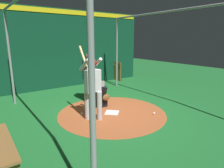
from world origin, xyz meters
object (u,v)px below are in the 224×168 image
bat_rack (116,71)px  baseball_1 (82,114)px  baseball_0 (154,113)px  umpire (89,75)px  home_plate (112,112)px  batter (92,83)px  catcher (100,96)px

bat_rack → baseball_1: bearing=-48.4°
baseball_0 → baseball_1: (-1.30, -1.84, 0.00)m
umpire → baseball_1: bearing=-41.0°
home_plate → baseball_1: baseball_1 is taller
home_plate → bat_rack: size_ratio=0.40×
umpire → bat_rack: umpire is taller
bat_rack → baseball_0: bearing=-24.1°
batter → home_plate: bearing=95.7°
baseball_0 → umpire: bearing=-156.0°
catcher → bat_rack: 4.51m
umpire → baseball_0: (2.26, 1.01, -0.99)m
umpire → baseball_0: bearing=24.0°
umpire → bat_rack: (-2.61, 3.19, -0.54)m
home_plate → bat_rack: bat_rack is taller
home_plate → catcher: 0.81m
batter → baseball_0: batter is taller
home_plate → bat_rack: (-3.98, 3.16, 0.48)m
baseball_0 → bat_rack: bearing=155.9°
batter → baseball_0: bearing=64.5°
bat_rack → baseball_0: bat_rack is taller
umpire → catcher: bearing=5.4°
home_plate → baseball_0: size_ratio=5.68×
baseball_1 → baseball_0: bearing=54.7°
home_plate → catcher: bearing=177.7°
catcher → umpire: umpire is taller
bat_rack → home_plate: bearing=-38.4°
baseball_0 → batter: bearing=-115.5°
umpire → baseball_0: umpire is taller
home_plate → umpire: size_ratio=0.23×
home_plate → baseball_1: size_ratio=5.68×
baseball_0 → home_plate: bearing=-132.4°
umpire → bat_rack: bearing=129.3°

